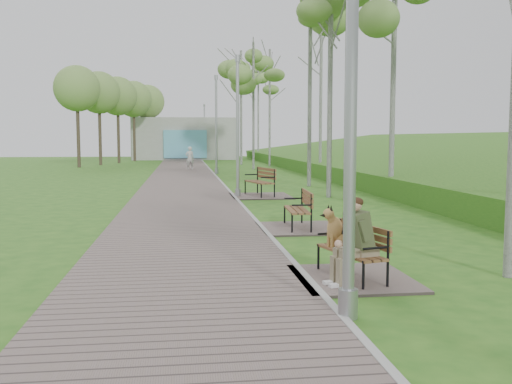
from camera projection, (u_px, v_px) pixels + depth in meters
ground at (363, 343)px, 5.71m from camera, size 120.00×120.00×0.00m
walkway at (183, 182)px, 26.72m from camera, size 3.50×67.00×0.04m
kerb at (221, 181)px, 26.94m from camera, size 0.10×67.00×0.05m
embankment at (476, 182)px, 26.99m from camera, size 14.00×70.00×1.60m
building_north at (185, 139)px, 55.66m from camera, size 10.00×5.20×4.00m
bench_main at (349, 254)px, 8.18m from camera, size 1.64×1.82×1.43m
bench_second at (297, 220)px, 12.85m from camera, size 1.77×1.96×1.09m
bench_third at (259, 190)px, 20.03m from camera, size 2.05×2.28×1.26m
lamp_post_near at (351, 76)px, 6.25m from camera, size 0.23×0.23×5.85m
lamp_post_second at (238, 131)px, 19.71m from camera, size 0.19×0.19×4.89m
lamp_post_third at (216, 128)px, 32.59m from camera, size 0.22×0.22×5.62m
lamp_post_far at (205, 134)px, 54.95m from camera, size 0.21×0.21×5.32m
pedestrian_near at (190, 158)px, 37.05m from camera, size 0.60×0.44×1.51m
birch_mid_c at (310, 32)px, 23.78m from camera, size 2.72×2.72×8.25m
birch_far_a at (322, 23)px, 29.02m from camera, size 2.55×2.55×10.04m
birch_far_b at (253, 66)px, 37.03m from camera, size 2.55×2.55×8.59m
birch_far_c at (270, 71)px, 41.01m from camera, size 2.39×2.39×8.76m
birch_distant_a at (241, 72)px, 43.71m from camera, size 2.90×2.90×9.11m
birch_distant_b at (258, 73)px, 53.98m from camera, size 2.80×2.80×10.48m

